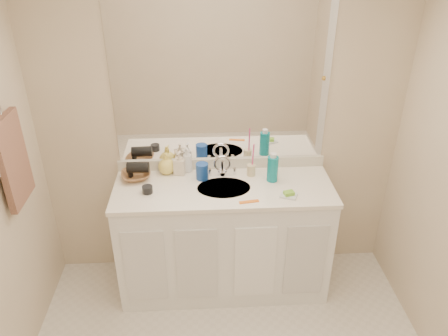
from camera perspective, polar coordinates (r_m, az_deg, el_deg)
wall_back at (r=3.12m, az=-0.34°, el=5.30°), size 2.60×0.02×2.40m
vanity_cabinet at (r=3.28m, az=-0.05°, el=-9.17°), size 1.50×0.55×0.85m
countertop at (r=3.03m, az=-0.05°, el=-2.61°), size 1.52×0.57×0.03m
backsplash at (r=3.23m, az=-0.31°, el=0.64°), size 1.52×0.03×0.08m
sink_basin at (r=3.01m, az=-0.03°, el=-2.76°), size 0.37×0.37×0.02m
faucet at (r=3.13m, az=-0.22°, el=0.01°), size 0.02×0.02×0.11m
mirror at (r=2.99m, az=-0.35°, el=11.60°), size 1.48×0.01×1.20m
blue_mug at (r=3.08m, az=-2.88°, el=-0.43°), size 0.09×0.09×0.12m
tan_cup at (r=3.14m, az=3.56°, el=-0.27°), size 0.07×0.07×0.08m
toothbrush at (r=3.09m, az=3.80°, el=1.49°), size 0.02×0.04×0.21m
mouthwash_bottle at (r=3.06m, az=6.37°, el=-0.12°), size 0.09×0.09×0.18m
soap_dish at (r=2.94m, az=8.45°, el=-3.56°), size 0.13×0.12×0.01m
green_soap at (r=2.93m, az=8.48°, el=-3.26°), size 0.08×0.06×0.02m
orange_comb at (r=2.85m, az=3.29°, el=-4.41°), size 0.13×0.05×0.01m
dark_jar at (r=2.98m, az=-9.97°, el=-2.78°), size 0.09×0.09×0.05m
soap_bottle_white at (r=3.17m, az=-4.81°, el=1.06°), size 0.09×0.09×0.19m
soap_bottle_cream at (r=3.15m, az=-5.80°, el=0.69°), size 0.10×0.10×0.17m
soap_bottle_yellow at (r=3.17m, az=-7.53°, el=0.62°), size 0.16×0.16×0.16m
wicker_basket at (r=3.16m, az=-11.42°, el=-0.95°), size 0.25×0.25×0.05m
hair_dryer at (r=3.13m, az=-11.17°, el=0.09°), size 0.16×0.08×0.08m
hand_towel at (r=2.84m, az=-25.79°, el=0.89°), size 0.04×0.32×0.55m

